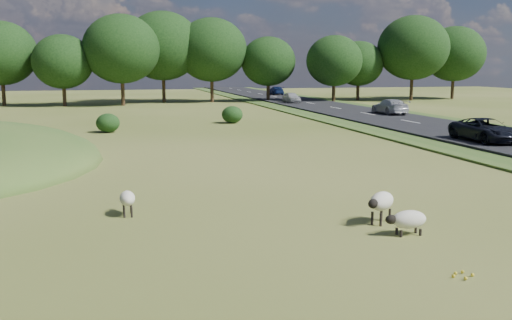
{
  "coord_description": "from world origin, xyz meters",
  "views": [
    {
      "loc": [
        -3.48,
        -17.62,
        4.68
      ],
      "look_at": [
        2.0,
        4.0,
        1.0
      ],
      "focal_mm": 40.0,
      "sensor_mm": 36.0,
      "label": 1
    }
  ],
  "objects_px": {
    "sheep_2": "(127,198)",
    "car_4": "(276,90)",
    "sheep_3": "(408,220)",
    "car_2": "(486,130)",
    "car_3": "(390,106)",
    "sheep_0": "(381,202)",
    "car_5": "(292,97)"
  },
  "relations": [
    {
      "from": "sheep_3",
      "to": "car_4",
      "type": "bearing_deg",
      "value": -103.08
    },
    {
      "from": "sheep_0",
      "to": "car_2",
      "type": "distance_m",
      "value": 19.84
    },
    {
      "from": "car_2",
      "to": "car_4",
      "type": "height_order",
      "value": "car_2"
    },
    {
      "from": "car_5",
      "to": "sheep_2",
      "type": "bearing_deg",
      "value": -113.31
    },
    {
      "from": "car_4",
      "to": "car_5",
      "type": "relative_size",
      "value": 1.15
    },
    {
      "from": "sheep_0",
      "to": "car_5",
      "type": "xyz_separation_m",
      "value": [
        13.86,
        52.07,
        0.22
      ]
    },
    {
      "from": "sheep_3",
      "to": "car_4",
      "type": "relative_size",
      "value": 0.28
    },
    {
      "from": "sheep_0",
      "to": "car_3",
      "type": "xyz_separation_m",
      "value": [
        17.66,
        33.7,
        0.27
      ]
    },
    {
      "from": "car_3",
      "to": "car_4",
      "type": "xyz_separation_m",
      "value": [
        0.0,
        38.42,
        -0.06
      ]
    },
    {
      "from": "sheep_0",
      "to": "sheep_2",
      "type": "distance_m",
      "value": 7.88
    },
    {
      "from": "car_3",
      "to": "car_5",
      "type": "distance_m",
      "value": 18.77
    },
    {
      "from": "car_2",
      "to": "sheep_0",
      "type": "bearing_deg",
      "value": -134.34
    },
    {
      "from": "sheep_2",
      "to": "car_2",
      "type": "bearing_deg",
      "value": -62.16
    },
    {
      "from": "sheep_2",
      "to": "car_4",
      "type": "height_order",
      "value": "car_4"
    },
    {
      "from": "sheep_3",
      "to": "car_2",
      "type": "relative_size",
      "value": 0.25
    },
    {
      "from": "car_4",
      "to": "sheep_2",
      "type": "bearing_deg",
      "value": 70.15
    },
    {
      "from": "sheep_2",
      "to": "car_3",
      "type": "height_order",
      "value": "car_3"
    },
    {
      "from": "sheep_0",
      "to": "car_2",
      "type": "xyz_separation_m",
      "value": [
        13.86,
        14.19,
        0.26
      ]
    },
    {
      "from": "car_3",
      "to": "car_5",
      "type": "bearing_deg",
      "value": -78.32
    },
    {
      "from": "car_2",
      "to": "car_3",
      "type": "height_order",
      "value": "car_3"
    },
    {
      "from": "sheep_0",
      "to": "car_4",
      "type": "relative_size",
      "value": 0.3
    },
    {
      "from": "sheep_3",
      "to": "car_3",
      "type": "height_order",
      "value": "car_3"
    },
    {
      "from": "sheep_2",
      "to": "sheep_3",
      "type": "relative_size",
      "value": 0.88
    },
    {
      "from": "sheep_2",
      "to": "car_4",
      "type": "xyz_separation_m",
      "value": [
        25.01,
        69.28,
        0.33
      ]
    },
    {
      "from": "sheep_2",
      "to": "car_5",
      "type": "relative_size",
      "value": 0.29
    },
    {
      "from": "sheep_3",
      "to": "car_2",
      "type": "xyz_separation_m",
      "value": [
        13.69,
        15.48,
        0.48
      ]
    },
    {
      "from": "car_2",
      "to": "car_3",
      "type": "xyz_separation_m",
      "value": [
        3.8,
        19.51,
        0.01
      ]
    },
    {
      "from": "sheep_0",
      "to": "car_4",
      "type": "xyz_separation_m",
      "value": [
        17.66,
        72.12,
        0.21
      ]
    },
    {
      "from": "car_2",
      "to": "car_5",
      "type": "height_order",
      "value": "car_2"
    },
    {
      "from": "sheep_3",
      "to": "car_2",
      "type": "height_order",
      "value": "car_2"
    },
    {
      "from": "car_3",
      "to": "car_5",
      "type": "xyz_separation_m",
      "value": [
        -3.8,
        18.38,
        -0.05
      ]
    },
    {
      "from": "car_4",
      "to": "car_5",
      "type": "height_order",
      "value": "car_5"
    }
  ]
}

